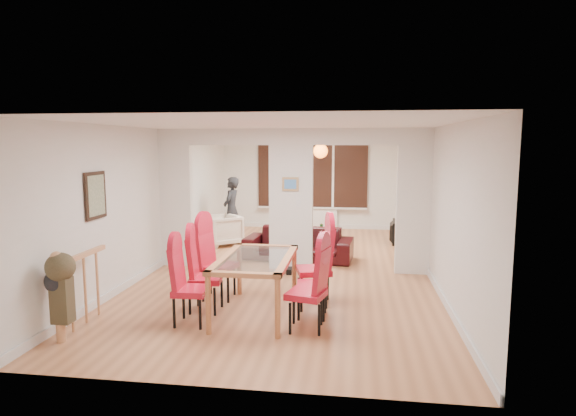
% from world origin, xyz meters
% --- Properties ---
extents(floor, '(5.00, 9.00, 0.01)m').
position_xyz_m(floor, '(0.00, 0.00, 0.00)').
color(floor, '#BE794C').
rests_on(floor, ground).
extents(room_walls, '(5.00, 9.00, 2.60)m').
position_xyz_m(room_walls, '(0.00, 0.00, 1.30)').
color(room_walls, silver).
rests_on(room_walls, floor).
extents(divider_wall, '(5.00, 0.18, 2.60)m').
position_xyz_m(divider_wall, '(0.00, 0.00, 1.30)').
color(divider_wall, white).
rests_on(divider_wall, floor).
extents(bay_window_blinds, '(3.00, 0.08, 1.80)m').
position_xyz_m(bay_window_blinds, '(0.00, 4.44, 1.50)').
color(bay_window_blinds, black).
rests_on(bay_window_blinds, room_walls).
extents(radiator, '(1.40, 0.08, 0.50)m').
position_xyz_m(radiator, '(0.00, 4.40, 0.30)').
color(radiator, white).
rests_on(radiator, floor).
extents(pendant_light, '(0.36, 0.36, 0.36)m').
position_xyz_m(pendant_light, '(0.30, 3.30, 2.15)').
color(pendant_light, orange).
rests_on(pendant_light, room_walls).
extents(stair_newel, '(0.40, 1.20, 1.10)m').
position_xyz_m(stair_newel, '(-2.25, -3.20, 0.55)').
color(stair_newel, tan).
rests_on(stair_newel, floor).
extents(wall_poster, '(0.04, 0.52, 0.67)m').
position_xyz_m(wall_poster, '(-2.47, -2.40, 1.60)').
color(wall_poster, gray).
rests_on(wall_poster, room_walls).
extents(pillar_photo, '(0.30, 0.03, 0.25)m').
position_xyz_m(pillar_photo, '(0.00, -0.10, 1.60)').
color(pillar_photo, '#4C8CD8').
rests_on(pillar_photo, divider_wall).
extents(dining_table, '(0.96, 1.70, 0.80)m').
position_xyz_m(dining_table, '(-0.16, -2.44, 0.40)').
color(dining_table, '#B87144').
rests_on(dining_table, floor).
extents(dining_chair_la, '(0.44, 0.44, 1.05)m').
position_xyz_m(dining_chair_la, '(-0.91, -2.94, 0.53)').
color(dining_chair_la, red).
rests_on(dining_chair_la, floor).
extents(dining_chair_lb, '(0.50, 0.50, 1.08)m').
position_xyz_m(dining_chair_lb, '(-0.88, -2.43, 0.54)').
color(dining_chair_lb, red).
rests_on(dining_chair_lb, floor).
extents(dining_chair_lc, '(0.55, 0.55, 1.15)m').
position_xyz_m(dining_chair_lc, '(-0.85, -1.87, 0.58)').
color(dining_chair_lc, red).
rests_on(dining_chair_lc, floor).
extents(dining_chair_ra, '(0.53, 0.53, 1.09)m').
position_xyz_m(dining_chair_ra, '(0.58, -2.93, 0.55)').
color(dining_chair_ra, red).
rests_on(dining_chair_ra, floor).
extents(dining_chair_rb, '(0.45, 0.45, 1.02)m').
position_xyz_m(dining_chair_rb, '(0.61, -2.46, 0.51)').
color(dining_chair_rb, red).
rests_on(dining_chair_rb, floor).
extents(dining_chair_rc, '(0.57, 0.57, 1.18)m').
position_xyz_m(dining_chair_rc, '(0.59, -1.92, 0.59)').
color(dining_chair_rc, red).
rests_on(dining_chair_rc, floor).
extents(sofa, '(2.23, 1.05, 0.63)m').
position_xyz_m(sofa, '(0.05, 0.77, 0.32)').
color(sofa, black).
rests_on(sofa, floor).
extents(armchair, '(1.07, 1.07, 0.70)m').
position_xyz_m(armchair, '(-1.85, 1.90, 0.35)').
color(armchair, '#F1E0CC').
rests_on(armchair, floor).
extents(person, '(0.61, 0.44, 1.55)m').
position_xyz_m(person, '(-1.75, 2.39, 0.77)').
color(person, black).
rests_on(person, floor).
extents(television, '(0.91, 0.18, 0.52)m').
position_xyz_m(television, '(2.00, 2.77, 0.26)').
color(television, black).
rests_on(television, floor).
extents(coffee_table, '(1.11, 0.72, 0.23)m').
position_xyz_m(coffee_table, '(0.22, 2.25, 0.12)').
color(coffee_table, '#351A12').
rests_on(coffee_table, floor).
extents(bottle, '(0.07, 0.07, 0.28)m').
position_xyz_m(bottle, '(0.42, 2.18, 0.37)').
color(bottle, '#143F19').
rests_on(bottle, coffee_table).
extents(bowl, '(0.24, 0.24, 0.06)m').
position_xyz_m(bowl, '(0.05, 2.31, 0.26)').
color(bowl, '#351A12').
rests_on(bowl, coffee_table).
extents(shoes, '(0.23, 0.25, 0.10)m').
position_xyz_m(shoes, '(-0.05, -0.33, 0.05)').
color(shoes, black).
rests_on(shoes, floor).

